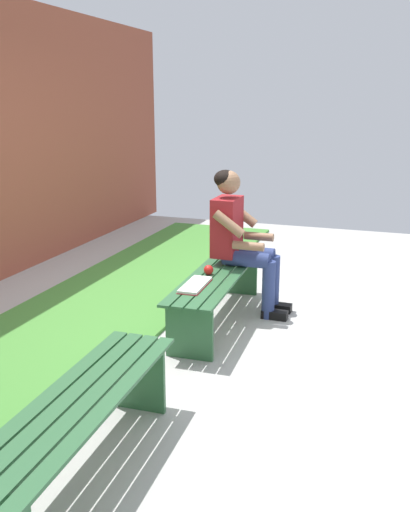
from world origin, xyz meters
The scene contains 7 objects.
ground_plane centered at (1.07, 1.00, -0.02)m, with size 10.00×7.00×0.04m, color #B2B2AD.
grass_strip centered at (1.07, -1.06, 0.01)m, with size 9.00×1.44×0.03m, color #478C38.
bench_near centered at (0.00, 0.00, 0.33)m, with size 1.73×0.45×0.43m.
bench_far centered at (2.15, 0.00, 0.33)m, with size 1.59×0.45×0.43m.
person_seated centered at (-0.31, 0.10, 0.68)m, with size 0.50×0.69×1.24m.
apple centered at (0.09, -0.05, 0.47)m, with size 0.08×0.08×0.08m, color red.
book_open centered at (0.41, -0.05, 0.44)m, with size 0.42×0.17×0.02m.
Camera 1 is at (4.18, 1.35, 1.79)m, focal length 39.21 mm.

